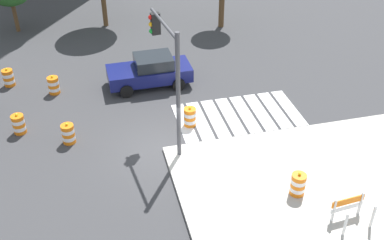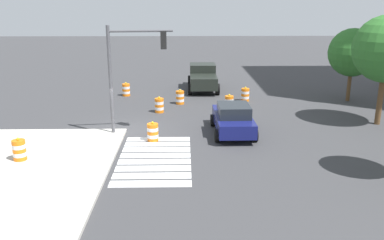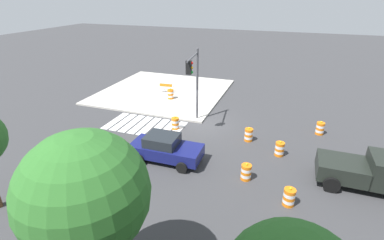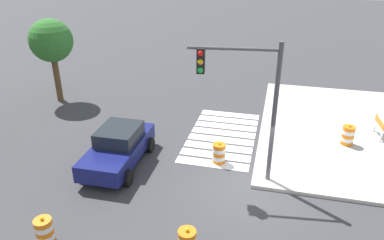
{
  "view_description": "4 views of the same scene",
  "coord_description": "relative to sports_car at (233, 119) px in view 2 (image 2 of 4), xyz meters",
  "views": [
    {
      "loc": [
        -2.65,
        -15.88,
        12.53
      ],
      "look_at": [
        1.45,
        0.63,
        0.91
      ],
      "focal_mm": 44.24,
      "sensor_mm": 36.0,
      "label": 1
    },
    {
      "loc": [
        21.08,
        3.13,
        6.85
      ],
      "look_at": [
        2.35,
        3.49,
        1.31
      ],
      "focal_mm": 38.25,
      "sensor_mm": 36.0,
      "label": 2
    },
    {
      "loc": [
        -6.0,
        19.12,
        9.39
      ],
      "look_at": [
        0.4,
        1.14,
        0.74
      ],
      "focal_mm": 26.57,
      "sensor_mm": 36.0,
      "label": 3
    },
    {
      "loc": [
        -12.02,
        -0.61,
        8.55
      ],
      "look_at": [
        2.09,
        2.87,
        1.66
      ],
      "focal_mm": 34.46,
      "sensor_mm": 36.0,
      "label": 4
    }
  ],
  "objects": [
    {
      "name": "traffic_barrel_median_far",
      "position": [
        1.1,
        -4.15,
        -0.36
      ],
      "size": [
        0.56,
        0.56,
        1.02
      ],
      "color": "orange",
      "rests_on": "ground"
    },
    {
      "name": "pickup_truck",
      "position": [
        -11.26,
        -1.09,
        0.16
      ],
      "size": [
        5.16,
        2.37,
        1.92
      ],
      "color": "black",
      "rests_on": "ground"
    },
    {
      "name": "traffic_barrel_on_sidewalk",
      "position": [
        3.9,
        -9.71,
        -0.21
      ],
      "size": [
        0.56,
        0.56,
        1.02
      ],
      "color": "orange",
      "rests_on": "sidewalk_corner"
    },
    {
      "name": "street_tree_streetside_mid",
      "position": [
        -7.17,
        8.93,
        2.56
      ],
      "size": [
        3.28,
        3.28,
        5.02
      ],
      "color": "brown",
      "rests_on": "ground"
    },
    {
      "name": "traffic_barrel_crosswalk_end",
      "position": [
        -4.34,
        -4.14,
        -0.36
      ],
      "size": [
        0.56,
        0.56,
        1.02
      ],
      "color": "orange",
      "rests_on": "ground"
    },
    {
      "name": "crosswalk_stripes",
      "position": [
        3.52,
        -3.89,
        -0.8
      ],
      "size": [
        5.85,
        3.2,
        0.02
      ],
      "color": "silver",
      "rests_on": "ground"
    },
    {
      "name": "traffic_light_pole",
      "position": [
        -0.03,
        -5.17,
        3.1
      ],
      "size": [
        0.7,
        3.27,
        5.5
      ],
      "color": "#4C4C51",
      "rests_on": "sidewalk_corner"
    },
    {
      "name": "traffic_barrel_lane_center",
      "position": [
        -9.0,
        -6.85,
        -0.36
      ],
      "size": [
        0.56,
        0.56,
        1.02
      ],
      "color": "orange",
      "rests_on": "ground"
    },
    {
      "name": "traffic_barrel_near_corner",
      "position": [
        -7.22,
        1.7,
        -0.36
      ],
      "size": [
        0.56,
        0.56,
        1.02
      ],
      "color": "orange",
      "rests_on": "ground"
    },
    {
      "name": "ground_plane",
      "position": [
        -0.48,
        -5.69,
        -0.81
      ],
      "size": [
        120.0,
        120.0,
        0.0
      ],
      "primitive_type": "plane",
      "color": "#38383A"
    },
    {
      "name": "traffic_barrel_far_curb",
      "position": [
        -6.48,
        -2.85,
        -0.36
      ],
      "size": [
        0.56,
        0.56,
        1.02
      ],
      "color": "orange",
      "rests_on": "ground"
    },
    {
      "name": "traffic_barrel_median_near",
      "position": [
        -4.94,
        0.33,
        -0.36
      ],
      "size": [
        0.56,
        0.56,
        1.02
      ],
      "color": "orange",
      "rests_on": "ground"
    },
    {
      "name": "sports_car",
      "position": [
        0.0,
        0.0,
        0.0
      ],
      "size": [
        4.33,
        2.19,
        1.63
      ],
      "color": "navy",
      "rests_on": "ground"
    }
  ]
}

